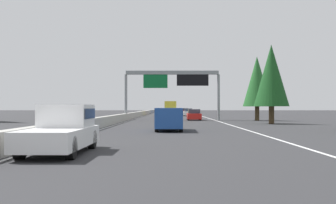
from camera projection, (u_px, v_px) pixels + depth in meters
ground_plane at (133, 119)px, 62.63m from camera, size 320.00×320.00×0.00m
median_barrier at (141, 114)px, 82.64m from camera, size 180.00×0.56×0.90m
shoulder_stripe_right at (205, 117)px, 72.53m from camera, size 160.00×0.16×0.01m
shoulder_stripe_median at (140, 117)px, 72.63m from camera, size 160.00×0.16×0.01m
sign_gantry_overhead at (173, 81)px, 55.51m from camera, size 0.50×12.68×6.58m
pickup_near_right at (63, 129)px, 16.25m from camera, size 5.60×2.00×1.86m
minivan_mid_left at (169, 118)px, 30.97m from camera, size 5.00×1.95×1.69m
sedan_far_left at (194, 115)px, 56.07m from camera, size 4.40×1.80×1.47m
sedan_mid_center at (184, 112)px, 97.35m from camera, size 4.40×1.80×1.47m
sedan_far_right at (188, 112)px, 82.83m from camera, size 4.40×1.80×1.47m
bus_mid_right at (171, 107)px, 124.62m from camera, size 11.50×2.55×3.10m
box_truck_distant_b at (170, 108)px, 89.08m from camera, size 8.50×2.40×2.95m
oncoming_near at (66, 116)px, 48.38m from camera, size 4.40×1.80×1.47m
conifer_right_near at (271, 76)px, 43.84m from camera, size 3.67×3.67×8.33m
conifer_right_mid at (257, 82)px, 54.29m from camera, size 3.68×3.68×8.35m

